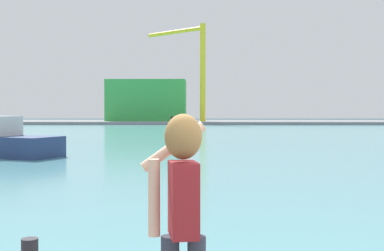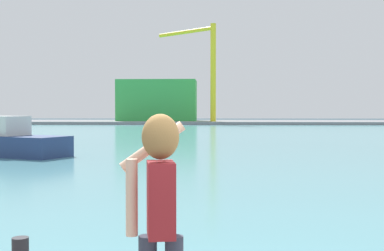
# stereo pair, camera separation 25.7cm
# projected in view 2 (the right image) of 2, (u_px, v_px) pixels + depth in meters

# --- Properties ---
(ground_plane) EXTENTS (220.00, 220.00, 0.00)m
(ground_plane) POSITION_uv_depth(u_px,v_px,m) (219.00, 133.00, 53.88)
(ground_plane) COLOR #334751
(harbor_water) EXTENTS (140.00, 100.00, 0.02)m
(harbor_water) POSITION_uv_depth(u_px,v_px,m) (219.00, 132.00, 55.88)
(harbor_water) COLOR #599EA8
(harbor_water) RESTS_ON ground_plane
(far_shore_dock) EXTENTS (140.00, 20.00, 0.54)m
(far_shore_dock) POSITION_uv_depth(u_px,v_px,m) (217.00, 122.00, 95.81)
(far_shore_dock) COLOR gray
(far_shore_dock) RESTS_ON ground_plane
(person_photographer) EXTENTS (0.53, 0.55, 1.74)m
(person_photographer) POSITION_uv_depth(u_px,v_px,m) (159.00, 203.00, 3.73)
(person_photographer) COLOR #2D3342
(person_photographer) RESTS_ON quay_promenade
(harbor_bollard) EXTENTS (0.19, 0.19, 0.31)m
(harbor_bollard) POSITION_uv_depth(u_px,v_px,m) (20.00, 251.00, 5.70)
(harbor_bollard) COLOR black
(harbor_bollard) RESTS_ON quay_promenade
(boat_moored) EXTENTS (6.35, 4.54, 2.13)m
(boat_moored) POSITION_uv_depth(u_px,v_px,m) (13.00, 142.00, 26.50)
(boat_moored) COLOR navy
(boat_moored) RESTS_ON harbor_water
(warehouse_left) EXTENTS (15.07, 8.15, 7.88)m
(warehouse_left) POSITION_uv_depth(u_px,v_px,m) (158.00, 101.00, 96.70)
(warehouse_left) COLOR green
(warehouse_left) RESTS_ON far_shore_dock
(port_crane) EXTENTS (11.24, 9.57, 17.61)m
(port_crane) POSITION_uv_depth(u_px,v_px,m) (205.00, 61.00, 90.44)
(port_crane) COLOR yellow
(port_crane) RESTS_ON far_shore_dock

